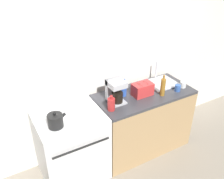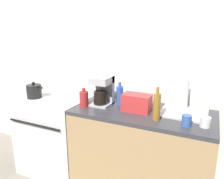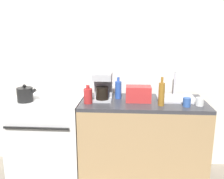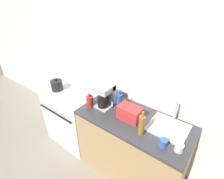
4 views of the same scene
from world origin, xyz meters
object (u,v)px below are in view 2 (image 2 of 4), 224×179
object	(u,v)px
bottle_blue	(120,95)
bottle_amber	(157,106)
bottle_red	(84,99)
cup_white	(205,122)
toaster	(137,103)
kettle	(34,91)
coffee_maker	(102,90)
cup_blue	(187,121)
stove	(57,132)

from	to	relation	value
bottle_blue	bottle_amber	distance (m)	0.50
bottle_red	cup_white	distance (m)	1.12
toaster	cup_white	size ratio (longest dim) A/B	3.22
cup_white	bottle_amber	bearing A→B (deg)	-176.32
kettle	coffee_maker	bearing A→B (deg)	8.59
bottle_red	cup_blue	bearing A→B (deg)	-2.79
cup_white	bottle_blue	bearing A→B (deg)	165.61
stove	cup_blue	xyz separation A→B (m)	(1.46, -0.18, 0.49)
bottle_amber	cup_white	bearing A→B (deg)	3.68
kettle	bottle_blue	bearing A→B (deg)	10.93
bottle_red	bottle_amber	distance (m)	0.74
coffee_maker	bottle_red	world-z (taller)	coffee_maker
bottle_amber	cup_blue	distance (m)	0.26
stove	bottle_red	size ratio (longest dim) A/B	4.77
coffee_maker	cup_blue	distance (m)	0.87
stove	bottle_blue	bearing A→B (deg)	5.17
coffee_maker	cup_blue	xyz separation A→B (m)	(0.85, -0.19, -0.11)
toaster	cup_blue	size ratio (longest dim) A/B	2.94
bottle_red	bottle_amber	world-z (taller)	bottle_amber
stove	cup_blue	bearing A→B (deg)	-7.03
bottle_red	cup_white	xyz separation A→B (m)	(1.12, -0.01, -0.04)
bottle_red	cup_white	world-z (taller)	bottle_red
bottle_amber	cup_white	distance (m)	0.39
toaster	bottle_red	bearing A→B (deg)	-168.93
bottle_red	cup_blue	world-z (taller)	bottle_red
coffee_maker	bottle_blue	size ratio (longest dim) A/B	1.25
stove	cup_blue	size ratio (longest dim) A/B	10.26
kettle	toaster	distance (m)	1.18
toaster	bottle_amber	distance (m)	0.26
cup_white	cup_blue	bearing A→B (deg)	-163.10
stove	kettle	xyz separation A→B (m)	(-0.18, -0.12, 0.52)
bottle_red	cup_white	size ratio (longest dim) A/B	2.36
kettle	stove	bearing A→B (deg)	32.33
bottle_red	bottle_blue	xyz separation A→B (m)	(0.30, 0.20, 0.02)
coffee_maker	cup_white	size ratio (longest dim) A/B	3.62
stove	coffee_maker	xyz separation A→B (m)	(0.62, 0.01, 0.60)
toaster	cup_white	bearing A→B (deg)	-10.08
bottle_red	cup_blue	distance (m)	0.98
bottle_blue	cup_blue	size ratio (longest dim) A/B	2.65
bottle_blue	cup_blue	distance (m)	0.73
coffee_maker	cup_blue	size ratio (longest dim) A/B	3.30
stove	bottle_red	distance (m)	0.72
stove	bottle_blue	xyz separation A→B (m)	(0.78, 0.07, 0.54)
bottle_red	bottle_blue	world-z (taller)	bottle_blue
coffee_maker	bottle_blue	xyz separation A→B (m)	(0.16, 0.07, -0.05)
bottle_blue	cup_white	size ratio (longest dim) A/B	2.91
coffee_maker	stove	bearing A→B (deg)	-179.49
toaster	bottle_red	xyz separation A→B (m)	(-0.51, -0.10, -0.00)
stove	coffee_maker	size ratio (longest dim) A/B	3.11
toaster	cup_white	xyz separation A→B (m)	(0.60, -0.11, -0.04)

